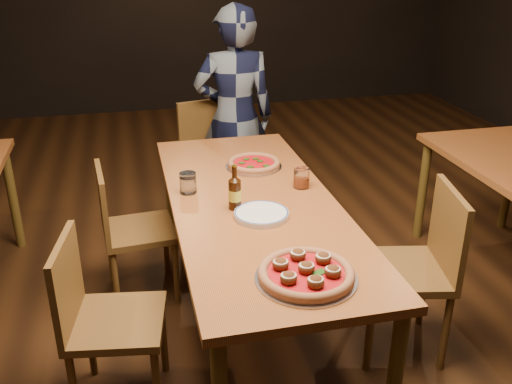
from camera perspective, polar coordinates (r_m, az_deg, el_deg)
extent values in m
plane|color=black|center=(3.19, -0.21, -13.21)|extent=(9.00, 9.00, 0.00)
cube|color=brown|center=(2.81, -0.23, -1.27)|extent=(0.80, 2.00, 0.04)
cylinder|color=brown|center=(3.77, -8.48, -1.01)|extent=(0.06, 0.06, 0.71)
cylinder|color=brown|center=(3.87, 1.56, -0.05)|extent=(0.06, 0.06, 0.71)
cylinder|color=brown|center=(4.12, -23.14, -0.59)|extent=(0.06, 0.06, 0.71)
cylinder|color=brown|center=(4.07, 16.32, 0.16)|extent=(0.06, 0.06, 0.71)
cylinder|color=brown|center=(4.43, 24.04, 0.96)|extent=(0.06, 0.06, 0.71)
cylinder|color=#B7B7BF|center=(2.19, 5.02, -8.59)|extent=(0.39, 0.39, 0.01)
cylinder|color=#B2684A|center=(2.18, 5.03, -8.29)|extent=(0.36, 0.36, 0.02)
torus|color=#B2684A|center=(2.18, 5.04, -8.06)|extent=(0.37, 0.37, 0.04)
cylinder|color=#9E091C|center=(2.18, 5.04, -8.01)|extent=(0.29, 0.29, 0.00)
cylinder|color=#B7B7BF|center=(3.23, -0.22, 2.57)|extent=(0.32, 0.32, 0.01)
cylinder|color=#B2684A|center=(3.22, -0.22, 2.78)|extent=(0.29, 0.29, 0.02)
torus|color=#B2684A|center=(3.22, -0.22, 2.93)|extent=(0.30, 0.30, 0.03)
cylinder|color=#9E091C|center=(3.22, -0.22, 2.97)|extent=(0.22, 0.22, 0.00)
cylinder|color=white|center=(2.64, 0.54, -2.25)|extent=(0.25, 0.25, 0.02)
cylinder|color=black|center=(2.70, -2.13, -0.29)|extent=(0.06, 0.06, 0.14)
cylinder|color=black|center=(2.66, -2.17, 1.85)|extent=(0.02, 0.02, 0.07)
cylinder|color=gold|center=(2.70, -2.13, -0.29)|extent=(0.06, 0.06, 0.05)
cylinder|color=white|center=(2.90, -6.81, 0.91)|extent=(0.08, 0.08, 0.11)
cylinder|color=#A63E12|center=(2.95, 4.58, 1.41)|extent=(0.08, 0.08, 0.10)
imported|color=black|center=(4.05, -2.15, 7.42)|extent=(0.59, 0.41, 1.56)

